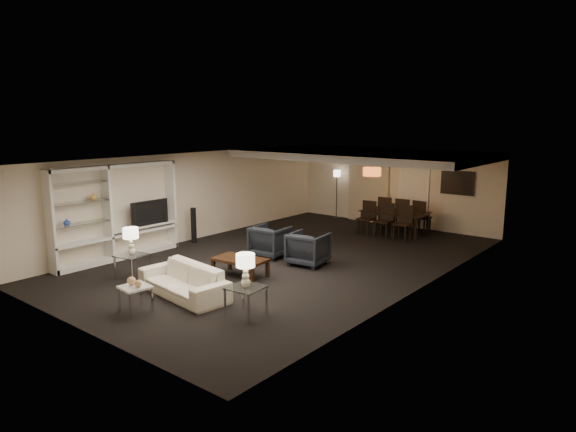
% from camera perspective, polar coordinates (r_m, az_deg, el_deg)
% --- Properties ---
extents(floor, '(11.00, 11.00, 0.00)m').
position_cam_1_polar(floor, '(12.78, 0.00, -4.85)').
color(floor, black).
rests_on(floor, ground).
extents(ceiling, '(7.00, 11.00, 0.02)m').
position_cam_1_polar(ceiling, '(12.34, 0.00, 6.40)').
color(ceiling, silver).
rests_on(ceiling, ground).
extents(wall_back, '(7.00, 0.02, 2.50)m').
position_cam_1_polar(wall_back, '(17.07, 11.72, 3.20)').
color(wall_back, beige).
rests_on(wall_back, ground).
extents(wall_front, '(7.00, 0.02, 2.50)m').
position_cam_1_polar(wall_front, '(9.02, -22.65, -4.19)').
color(wall_front, beige).
rests_on(wall_front, ground).
extents(wall_left, '(0.02, 11.00, 2.50)m').
position_cam_1_polar(wall_left, '(14.92, -10.51, 2.16)').
color(wall_left, beige).
rests_on(wall_left, ground).
extents(wall_right, '(0.02, 11.00, 2.50)m').
position_cam_1_polar(wall_right, '(10.69, 14.75, -1.44)').
color(wall_right, beige).
rests_on(wall_right, ground).
extents(ceiling_soffit, '(7.00, 4.00, 0.20)m').
position_cam_1_polar(ceiling_soffit, '(15.22, 8.38, 6.76)').
color(ceiling_soffit, silver).
rests_on(ceiling_soffit, ceiling).
extents(curtains, '(1.50, 0.12, 2.40)m').
position_cam_1_polar(curtains, '(17.44, 8.96, 3.29)').
color(curtains, beige).
rests_on(curtains, wall_back).
extents(door, '(0.90, 0.05, 2.10)m').
position_cam_1_polar(door, '(16.77, 13.77, 2.29)').
color(door, silver).
rests_on(door, wall_back).
extents(painting, '(0.95, 0.04, 0.65)m').
position_cam_1_polar(painting, '(16.15, 18.32, 3.52)').
color(painting, '#142D38').
rests_on(painting, wall_back).
extents(media_unit, '(0.38, 3.40, 2.35)m').
position_cam_1_polar(media_unit, '(13.26, -18.51, 0.37)').
color(media_unit, white).
rests_on(media_unit, wall_left).
extents(pendant_light, '(0.52, 0.52, 0.24)m').
position_cam_1_polar(pendant_light, '(15.11, 9.32, 4.87)').
color(pendant_light, '#D8591E').
rests_on(pendant_light, ceiling_soffit).
extents(sofa, '(2.20, 1.08, 0.62)m').
position_cam_1_polar(sofa, '(10.38, -11.55, -7.05)').
color(sofa, beige).
rests_on(sofa, floor).
extents(coffee_table, '(1.23, 0.80, 0.42)m').
position_cam_1_polar(coffee_table, '(11.44, -5.32, -5.71)').
color(coffee_table, black).
rests_on(coffee_table, floor).
extents(armchair_left, '(0.93, 0.95, 0.79)m').
position_cam_1_polar(armchair_left, '(12.99, -1.99, -2.80)').
color(armchair_left, black).
rests_on(armchair_left, floor).
extents(armchair_right, '(0.95, 0.97, 0.79)m').
position_cam_1_polar(armchair_right, '(12.25, 2.26, -3.64)').
color(armchair_right, black).
rests_on(armchair_right, floor).
extents(side_table_left, '(0.66, 0.66, 0.54)m').
position_cam_1_polar(side_table_left, '(11.70, -16.88, -5.43)').
color(side_table_left, silver).
rests_on(side_table_left, floor).
extents(side_table_right, '(0.64, 0.64, 0.54)m').
position_cam_1_polar(side_table_right, '(9.20, -4.68, -9.46)').
color(side_table_right, white).
rests_on(side_table_right, floor).
extents(table_lamp_left, '(0.35, 0.35, 0.60)m').
position_cam_1_polar(table_lamp_left, '(11.56, -17.03, -2.71)').
color(table_lamp_left, beige).
rests_on(table_lamp_left, side_table_left).
extents(table_lamp_right, '(0.36, 0.36, 0.60)m').
position_cam_1_polar(table_lamp_right, '(9.02, -4.74, -6.05)').
color(table_lamp_right, white).
rests_on(table_lamp_right, side_table_right).
extents(marble_table, '(0.54, 0.54, 0.48)m').
position_cam_1_polar(marble_table, '(9.78, -16.56, -8.82)').
color(marble_table, white).
rests_on(marble_table, floor).
extents(gold_gourd_a, '(0.15, 0.15, 0.15)m').
position_cam_1_polar(gold_gourd_a, '(9.76, -17.00, -6.91)').
color(gold_gourd_a, tan).
rests_on(gold_gourd_a, marble_table).
extents(gold_gourd_b, '(0.14, 0.14, 0.14)m').
position_cam_1_polar(gold_gourd_b, '(9.60, -16.32, -7.22)').
color(gold_gourd_b, tan).
rests_on(gold_gourd_b, marble_table).
extents(television, '(1.09, 0.14, 0.63)m').
position_cam_1_polar(television, '(13.73, -15.38, 0.42)').
color(television, black).
rests_on(television, media_unit).
extents(vase_blue, '(0.16, 0.16, 0.16)m').
position_cam_1_polar(vase_blue, '(12.64, -23.36, -0.61)').
color(vase_blue, '#2A45B9').
rests_on(vase_blue, media_unit).
extents(vase_amber, '(0.17, 0.17, 0.18)m').
position_cam_1_polar(vase_amber, '(12.88, -20.83, 2.06)').
color(vase_amber, gold).
rests_on(vase_amber, media_unit).
extents(floor_speaker, '(0.13, 0.13, 1.00)m').
position_cam_1_polar(floor_speaker, '(14.59, -10.44, -1.02)').
color(floor_speaker, black).
rests_on(floor_speaker, floor).
extents(dining_table, '(1.97, 1.15, 0.68)m').
position_cam_1_polar(dining_table, '(15.85, 11.69, -0.72)').
color(dining_table, black).
rests_on(dining_table, floor).
extents(chair_nl, '(0.48, 0.48, 1.01)m').
position_cam_1_polar(chair_nl, '(15.54, 8.65, -0.23)').
color(chair_nl, black).
rests_on(chair_nl, floor).
extents(chair_nm, '(0.48, 0.48, 1.01)m').
position_cam_1_polar(chair_nm, '(15.25, 10.59, -0.50)').
color(chair_nm, black).
rests_on(chair_nm, floor).
extents(chair_nr, '(0.49, 0.49, 1.01)m').
position_cam_1_polar(chair_nr, '(14.98, 12.60, -0.78)').
color(chair_nr, black).
rests_on(chair_nr, floor).
extents(chair_fl, '(0.51, 0.51, 1.01)m').
position_cam_1_polar(chair_fl, '(16.65, 10.92, 0.44)').
color(chair_fl, black).
rests_on(chair_fl, floor).
extents(chair_fm, '(0.53, 0.53, 1.01)m').
position_cam_1_polar(chair_fm, '(16.39, 12.76, 0.20)').
color(chair_fm, black).
rests_on(chair_fm, floor).
extents(chair_fr, '(0.50, 0.50, 1.01)m').
position_cam_1_polar(chair_fr, '(16.14, 14.67, -0.05)').
color(chair_fr, black).
rests_on(chair_fr, floor).
extents(floor_lamp, '(0.32, 0.32, 1.69)m').
position_cam_1_polar(floor_lamp, '(17.89, 5.42, 2.41)').
color(floor_lamp, black).
rests_on(floor_lamp, floor).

